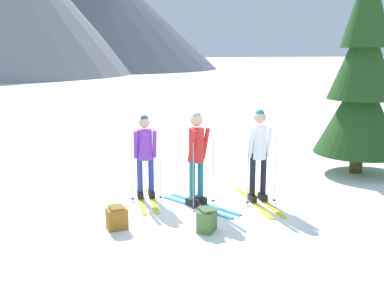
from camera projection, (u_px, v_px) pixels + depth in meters
ground_plane at (197, 200)px, 8.80m from camera, size 400.00×400.00×0.00m
skier_in_purple at (145, 152)px, 8.73m from camera, size 0.61×1.76×1.65m
skier_in_red at (197, 155)px, 8.29m from camera, size 1.02×1.70×1.76m
skier_in_white at (259, 152)px, 8.50m from camera, size 0.61×1.79×1.78m
pine_tree_near at (362, 77)px, 10.35m from camera, size 2.04×2.04×4.92m
backpack_on_snow_front at (117, 218)px, 7.32m from camera, size 0.33×0.28×0.38m
backpack_on_snow_beside at (207, 220)px, 7.22m from camera, size 0.40×0.40×0.38m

